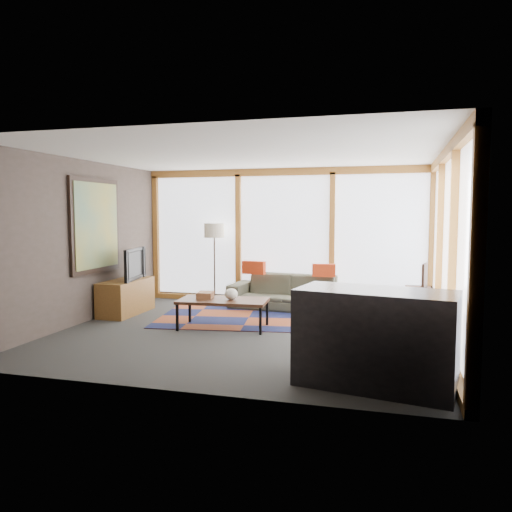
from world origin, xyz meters
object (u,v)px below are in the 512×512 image
(tv_console, at_px, (126,297))
(television, at_px, (130,264))
(sofa, at_px, (288,292))
(floor_lamp, at_px, (214,264))
(bookshelf, at_px, (422,318))
(coffee_table, at_px, (223,314))
(bar_counter, at_px, (376,338))

(tv_console, xyz_separation_m, television, (0.06, 0.04, 0.57))
(sofa, xyz_separation_m, television, (-2.59, -1.11, 0.56))
(floor_lamp, distance_m, television, 1.69)
(bookshelf, bearing_deg, coffee_table, -176.84)
(floor_lamp, height_order, tv_console, floor_lamp)
(floor_lamp, xyz_separation_m, coffee_table, (0.84, -1.93, -0.55))
(floor_lamp, relative_size, tv_console, 1.31)
(coffee_table, height_order, tv_console, tv_console)
(bookshelf, bearing_deg, tv_console, 174.81)
(sofa, bearing_deg, floor_lamp, 179.09)
(coffee_table, xyz_separation_m, television, (-1.93, 0.64, 0.65))
(bar_counter, bearing_deg, coffee_table, 149.96)
(television, bearing_deg, bookshelf, -105.05)
(sofa, xyz_separation_m, coffee_table, (-0.65, -1.75, -0.09))
(bookshelf, bearing_deg, sofa, 144.48)
(bookshelf, height_order, tv_console, tv_console)
(floor_lamp, distance_m, tv_console, 1.82)
(sofa, xyz_separation_m, bar_counter, (1.67, -3.75, 0.18))
(floor_lamp, relative_size, bookshelf, 0.66)
(sofa, xyz_separation_m, tv_console, (-2.65, -1.15, -0.02))
(floor_lamp, xyz_separation_m, television, (-1.09, -1.29, 0.09))
(bookshelf, bearing_deg, floor_lamp, 154.58)
(tv_console, bearing_deg, television, 32.71)
(sofa, xyz_separation_m, floor_lamp, (-1.50, 0.18, 0.47))
(coffee_table, xyz_separation_m, tv_console, (-2.00, 0.60, 0.07))
(coffee_table, height_order, bar_counter, bar_counter)
(tv_console, xyz_separation_m, bar_counter, (4.32, -2.60, 0.20))
(floor_lamp, distance_m, bookshelf, 4.16)
(floor_lamp, distance_m, bar_counter, 5.05)
(coffee_table, bearing_deg, floor_lamp, 113.59)
(sofa, distance_m, television, 2.87)
(bookshelf, distance_m, television, 4.88)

